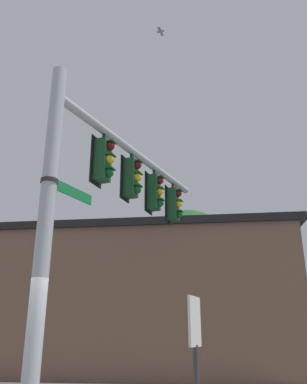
{
  "coord_description": "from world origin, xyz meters",
  "views": [
    {
      "loc": [
        5.94,
        4.49,
        1.55
      ],
      "look_at": [
        -4.21,
        0.54,
        5.49
      ],
      "focal_mm": 37.01,
      "sensor_mm": 36.0,
      "label": 1
    }
  ],
  "objects_px": {
    "traffic_light_mid_inner": "(132,178)",
    "bird_flying": "(160,31)",
    "street_name_sign": "(61,187)",
    "traffic_light_mid_outer": "(155,192)",
    "traffic_light_arm_end": "(174,204)",
    "historical_marker": "(195,345)",
    "traffic_light_nearest_pole": "(103,160)"
  },
  "relations": [
    {
      "from": "traffic_light_nearest_pole",
      "to": "bird_flying",
      "type": "height_order",
      "value": "bird_flying"
    },
    {
      "from": "street_name_sign",
      "to": "bird_flying",
      "type": "height_order",
      "value": "bird_flying"
    },
    {
      "from": "traffic_light_arm_end",
      "to": "historical_marker",
      "type": "bearing_deg",
      "value": 21.26
    },
    {
      "from": "bird_flying",
      "to": "traffic_light_nearest_pole",
      "type": "bearing_deg",
      "value": -35.24
    },
    {
      "from": "traffic_light_mid_inner",
      "to": "traffic_light_mid_outer",
      "type": "xyz_separation_m",
      "value": [
        -1.28,
        0.16,
        0.0
      ]
    },
    {
      "from": "street_name_sign",
      "to": "historical_marker",
      "type": "distance_m",
      "value": 3.99
    },
    {
      "from": "traffic_light_mid_outer",
      "to": "traffic_light_nearest_pole",
      "type": "bearing_deg",
      "value": -7.29
    },
    {
      "from": "street_name_sign",
      "to": "bird_flying",
      "type": "distance_m",
      "value": 6.53
    },
    {
      "from": "traffic_light_mid_inner",
      "to": "traffic_light_arm_end",
      "type": "relative_size",
      "value": 1.0
    },
    {
      "from": "traffic_light_nearest_pole",
      "to": "traffic_light_arm_end",
      "type": "distance_m",
      "value": 3.87
    },
    {
      "from": "traffic_light_nearest_pole",
      "to": "bird_flying",
      "type": "xyz_separation_m",
      "value": [
        -1.38,
        0.98,
        4.7
      ]
    },
    {
      "from": "traffic_light_mid_inner",
      "to": "bird_flying",
      "type": "xyz_separation_m",
      "value": [
        -0.1,
        0.81,
        4.7
      ]
    },
    {
      "from": "traffic_light_mid_outer",
      "to": "traffic_light_arm_end",
      "type": "relative_size",
      "value": 1.0
    },
    {
      "from": "historical_marker",
      "to": "traffic_light_arm_end",
      "type": "bearing_deg",
      "value": -158.74
    },
    {
      "from": "traffic_light_arm_end",
      "to": "street_name_sign",
      "type": "distance_m",
      "value": 5.34
    },
    {
      "from": "traffic_light_nearest_pole",
      "to": "traffic_light_mid_outer",
      "type": "distance_m",
      "value": 2.58
    },
    {
      "from": "traffic_light_mid_inner",
      "to": "historical_marker",
      "type": "bearing_deg",
      "value": 42.18
    },
    {
      "from": "traffic_light_nearest_pole",
      "to": "traffic_light_mid_outer",
      "type": "xyz_separation_m",
      "value": [
        -2.56,
        0.33,
        0.0
      ]
    },
    {
      "from": "traffic_light_mid_outer",
      "to": "street_name_sign",
      "type": "xyz_separation_m",
      "value": [
        3.9,
        -0.52,
        -1.13
      ]
    },
    {
      "from": "street_name_sign",
      "to": "traffic_light_arm_end",
      "type": "bearing_deg",
      "value": 172.48
    },
    {
      "from": "traffic_light_mid_inner",
      "to": "traffic_light_mid_outer",
      "type": "relative_size",
      "value": 1.0
    },
    {
      "from": "traffic_light_mid_inner",
      "to": "historical_marker",
      "type": "height_order",
      "value": "traffic_light_mid_inner"
    },
    {
      "from": "traffic_light_mid_inner",
      "to": "traffic_light_mid_outer",
      "type": "bearing_deg",
      "value": 172.71
    },
    {
      "from": "traffic_light_nearest_pole",
      "to": "bird_flying",
      "type": "relative_size",
      "value": 2.95
    },
    {
      "from": "traffic_light_mid_inner",
      "to": "street_name_sign",
      "type": "xyz_separation_m",
      "value": [
        2.62,
        -0.36,
        -1.13
      ]
    },
    {
      "from": "traffic_light_arm_end",
      "to": "traffic_light_mid_outer",
      "type": "bearing_deg",
      "value": -7.29
    },
    {
      "from": "bird_flying",
      "to": "historical_marker",
      "type": "height_order",
      "value": "bird_flying"
    },
    {
      "from": "traffic_light_arm_end",
      "to": "bird_flying",
      "type": "distance_m",
      "value": 5.32
    },
    {
      "from": "bird_flying",
      "to": "street_name_sign",
      "type": "bearing_deg",
      "value": -23.26
    },
    {
      "from": "traffic_light_mid_inner",
      "to": "bird_flying",
      "type": "distance_m",
      "value": 4.77
    },
    {
      "from": "traffic_light_nearest_pole",
      "to": "traffic_light_mid_inner",
      "type": "relative_size",
      "value": 1.0
    },
    {
      "from": "traffic_light_nearest_pole",
      "to": "historical_marker",
      "type": "relative_size",
      "value": 0.62
    }
  ]
}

